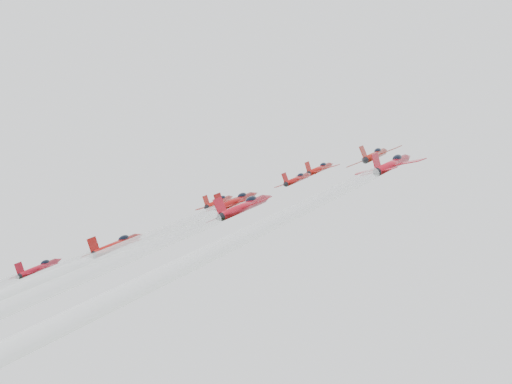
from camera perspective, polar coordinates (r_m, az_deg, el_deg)
The scene contains 6 objects.
jet_lead at distance 142.29m, azimuth 5.13°, elevation 1.88°, with size 9.68×12.13×8.57m.
jet_row2_left at distance 139.94m, azimuth -2.98°, elevation -0.77°, with size 9.48×11.89×8.40m.
jet_row2_center at distance 128.67m, azimuth 3.32°, elevation 1.05°, with size 8.49×10.65×7.52m.
jet_row2_right at distance 125.33m, azimuth 9.53°, elevation 2.95°, with size 10.55×13.23×9.34m.
jet_center at distance 81.79m, azimuth -18.84°, elevation -7.70°, with size 10.34×93.91×63.97m.
jet_rear_farright at distance 48.31m, azimuth -4.40°, elevation -5.93°, with size 9.18×83.41×56.82m.
Camera 1 is at (58.38, -86.51, 97.55)m, focal length 50.00 mm.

